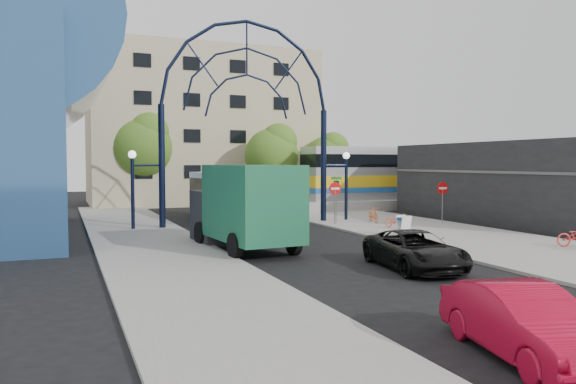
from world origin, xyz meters
name	(u,v)px	position (x,y,z in m)	size (l,w,h in m)	color
ground	(366,266)	(0.00, 0.00, 0.00)	(120.00, 120.00, 0.00)	black
sidewalk_east	(469,239)	(8.00, 4.00, 0.06)	(8.00, 56.00, 0.12)	gray
plaza_west	(158,251)	(-6.50, 6.00, 0.06)	(5.00, 50.00, 0.12)	gray
gateway_arch	(247,81)	(0.00, 14.00, 8.56)	(13.64, 0.44, 12.10)	black
stop_sign	(335,192)	(4.80, 12.00, 1.99)	(0.80, 0.07, 2.50)	slate
do_not_enter_sign	(443,192)	(11.00, 10.00, 1.98)	(0.76, 0.07, 2.48)	slate
street_name_sign	(336,189)	(5.20, 12.60, 2.13)	(0.70, 0.70, 2.80)	slate
sandwich_board	(404,223)	(5.60, 5.98, 0.74)	(0.55, 0.61, 0.99)	white
commercial_block_east	(508,182)	(16.00, 10.00, 2.50)	(6.00, 16.00, 5.00)	black
apartment_block	(199,128)	(2.00, 34.97, 7.00)	(20.00, 12.10, 14.00)	#CAB08C
train_platform	(441,202)	(20.00, 22.00, 0.40)	(32.00, 5.00, 0.80)	gray
train_car	(441,173)	(20.00, 22.00, 2.90)	(25.10, 3.05, 4.20)	#B7B7BC
tree_north_a	(273,152)	(6.12, 25.93, 4.61)	(4.48, 4.48, 7.00)	#382314
tree_north_b	(143,144)	(-3.88, 29.93, 5.27)	(5.12, 5.12, 8.00)	#382314
tree_north_c	(328,157)	(12.12, 27.93, 4.28)	(4.16, 4.16, 6.50)	#382314
city_bus	(236,197)	(-0.14, 15.79, 1.62)	(3.61, 11.48, 3.11)	white
green_truck	(243,207)	(-2.97, 5.36, 1.83)	(3.26, 7.43, 3.66)	black
black_suv	(415,250)	(1.29, -1.19, 0.68)	(2.24, 4.86, 1.35)	black
red_sedan	(525,322)	(-2.05, -9.58, 0.70)	(1.49, 4.27, 1.41)	#B30B28
bike_near_a	(396,221)	(6.92, 8.75, 0.53)	(0.54, 1.56, 0.82)	#FF5B33
bike_near_b	(373,215)	(7.27, 11.76, 0.61)	(0.46, 1.62, 0.97)	#CB5C28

